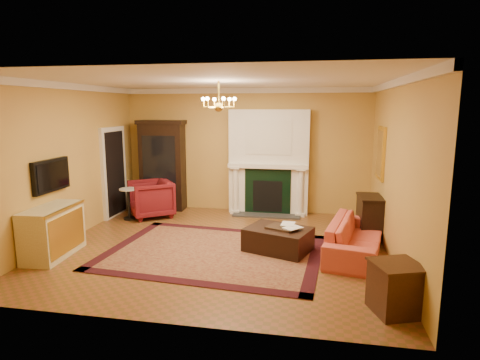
% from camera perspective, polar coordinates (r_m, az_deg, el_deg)
% --- Properties ---
extents(floor, '(6.00, 5.50, 0.02)m').
position_cam_1_polar(floor, '(7.56, -2.84, -9.49)').
color(floor, brown).
rests_on(floor, ground).
extents(ceiling, '(6.00, 5.50, 0.02)m').
position_cam_1_polar(ceiling, '(7.13, -3.06, 14.00)').
color(ceiling, silver).
rests_on(ceiling, wall_back).
extents(wall_back, '(6.00, 0.02, 3.00)m').
position_cam_1_polar(wall_back, '(9.88, 0.77, 4.21)').
color(wall_back, '#B1833F').
rests_on(wall_back, floor).
extents(wall_front, '(6.00, 0.02, 3.00)m').
position_cam_1_polar(wall_front, '(4.60, -10.95, -3.06)').
color(wall_front, '#B1833F').
rests_on(wall_front, floor).
extents(wall_left, '(0.02, 5.50, 3.00)m').
position_cam_1_polar(wall_left, '(8.41, -23.34, 2.30)').
color(wall_left, '#B1833F').
rests_on(wall_left, floor).
extents(wall_right, '(0.02, 5.50, 3.00)m').
position_cam_1_polar(wall_right, '(7.13, 21.31, 1.14)').
color(wall_right, '#B1833F').
rests_on(wall_right, floor).
extents(fireplace, '(1.90, 0.70, 2.50)m').
position_cam_1_polar(fireplace, '(9.65, 4.10, 2.21)').
color(fireplace, silver).
rests_on(fireplace, wall_back).
extents(crown_molding, '(6.00, 5.50, 0.12)m').
position_cam_1_polar(crown_molding, '(8.06, -1.43, 13.08)').
color(crown_molding, silver).
rests_on(crown_molding, ceiling).
extents(doorway, '(0.08, 1.05, 2.10)m').
position_cam_1_polar(doorway, '(9.89, -17.45, 1.08)').
color(doorway, silver).
rests_on(doorway, wall_left).
extents(tv_panel, '(0.09, 0.95, 0.58)m').
position_cam_1_polar(tv_panel, '(7.91, -25.27, 0.60)').
color(tv_panel, black).
rests_on(tv_panel, wall_left).
extents(gilt_mirror, '(0.06, 0.76, 1.05)m').
position_cam_1_polar(gilt_mirror, '(8.47, 19.36, 3.63)').
color(gilt_mirror, yellow).
rests_on(gilt_mirror, wall_right).
extents(chandelier, '(0.63, 0.55, 0.53)m').
position_cam_1_polar(chandelier, '(7.12, -3.03, 10.77)').
color(chandelier, gold).
rests_on(chandelier, ceiling).
extents(oriental_rug, '(3.95, 3.09, 0.01)m').
position_cam_1_polar(oriental_rug, '(7.28, -3.75, -10.15)').
color(oriental_rug, '#4F1210').
rests_on(oriental_rug, floor).
extents(china_cabinet, '(1.09, 0.53, 2.14)m').
position_cam_1_polar(china_cabinet, '(10.22, -10.91, 1.80)').
color(china_cabinet, black).
rests_on(china_cabinet, floor).
extents(wingback_armchair, '(1.24, 1.25, 0.95)m').
position_cam_1_polar(wingback_armchair, '(9.64, -12.57, -2.38)').
color(wingback_armchair, maroon).
rests_on(wingback_armchair, floor).
extents(pedestal_table, '(0.40, 0.40, 0.72)m').
position_cam_1_polar(pedestal_table, '(9.55, -15.52, -2.95)').
color(pedestal_table, black).
rests_on(pedestal_table, floor).
extents(commode, '(0.63, 1.21, 0.88)m').
position_cam_1_polar(commode, '(7.67, -25.11, -6.66)').
color(commode, beige).
rests_on(commode, floor).
extents(coral_sofa, '(1.03, 2.18, 0.82)m').
position_cam_1_polar(coral_sofa, '(7.33, 16.15, -7.07)').
color(coral_sofa, '#C24D3D').
rests_on(coral_sofa, floor).
extents(end_table, '(0.68, 0.68, 0.62)m').
position_cam_1_polar(end_table, '(5.54, 21.27, -14.29)').
color(end_table, '#391C0F').
rests_on(end_table, floor).
extents(console_table, '(0.45, 0.75, 0.81)m').
position_cam_1_polar(console_table, '(8.34, 17.93, -5.12)').
color(console_table, black).
rests_on(console_table, floor).
extents(leather_ottoman, '(1.30, 1.11, 0.41)m').
position_cam_1_polar(leather_ottoman, '(7.29, 5.45, -8.36)').
color(leather_ottoman, black).
rests_on(leather_ottoman, oriental_rug).
extents(ottoman_tray, '(0.60, 0.54, 0.03)m').
position_cam_1_polar(ottoman_tray, '(7.23, 5.94, -6.72)').
color(ottoman_tray, black).
rests_on(ottoman_tray, leather_ottoman).
extents(book_a, '(0.24, 0.05, 0.32)m').
position_cam_1_polar(book_a, '(7.29, 5.93, -5.14)').
color(book_a, gray).
rests_on(book_a, ottoman_tray).
extents(book_b, '(0.19, 0.17, 0.32)m').
position_cam_1_polar(book_b, '(7.15, 6.89, -5.46)').
color(book_b, gray).
rests_on(book_b, ottoman_tray).
extents(topiary_left, '(0.15, 0.15, 0.40)m').
position_cam_1_polar(topiary_left, '(9.67, 0.27, 3.76)').
color(topiary_left, '#9D9275').
rests_on(topiary_left, fireplace).
extents(topiary_right, '(0.18, 0.18, 0.48)m').
position_cam_1_polar(topiary_right, '(9.51, 8.85, 3.82)').
color(topiary_right, '#9D9275').
rests_on(topiary_right, fireplace).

